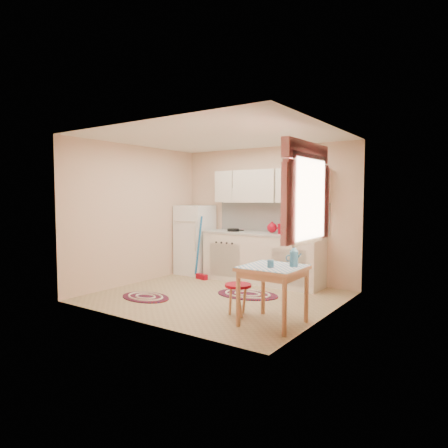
{
  "coord_description": "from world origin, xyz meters",
  "views": [
    {
      "loc": [
        3.64,
        -5.04,
        1.59
      ],
      "look_at": [
        -0.03,
        0.25,
        1.14
      ],
      "focal_mm": 32.0,
      "sensor_mm": 36.0,
      "label": 1
    }
  ],
  "objects": [
    {
      "name": "table",
      "position": [
        1.37,
        -0.71,
        0.36
      ],
      "size": [
        0.72,
        0.72,
        0.72
      ],
      "primitive_type": "cube",
      "color": "tan",
      "rests_on": "ground"
    },
    {
      "name": "base_cabinets",
      "position": [
        0.08,
        1.3,
        0.44
      ],
      "size": [
        2.25,
        0.6,
        0.88
      ],
      "primitive_type": "cube",
      "color": "silver",
      "rests_on": "ground"
    },
    {
      "name": "red_canister",
      "position": [
        0.48,
        1.3,
        1.0
      ],
      "size": [
        0.16,
        0.16,
        0.16
      ],
      "primitive_type": "cylinder",
      "rotation": [
        0.0,
        0.0,
        0.4
      ],
      "color": "maroon",
      "rests_on": "countertop"
    },
    {
      "name": "rug_left",
      "position": [
        -0.87,
        -0.7,
        0.01
      ],
      "size": [
        0.9,
        0.63,
        0.02
      ],
      "primitive_type": null,
      "rotation": [
        0.0,
        0.0,
        -0.07
      ],
      "color": "maroon",
      "rests_on": "ground"
    },
    {
      "name": "broom",
      "position": [
        -1.0,
        0.9,
        0.6
      ],
      "size": [
        0.3,
        0.18,
        1.2
      ],
      "primitive_type": null,
      "rotation": [
        0.0,
        0.0,
        -0.23
      ],
      "color": "blue",
      "rests_on": "ground"
    },
    {
      "name": "red_kettle",
      "position": [
        0.29,
        1.3,
        1.02
      ],
      "size": [
        0.21,
        0.19,
        0.2
      ],
      "primitive_type": null,
      "rotation": [
        0.0,
        0.0,
        -0.07
      ],
      "color": "maroon",
      "rests_on": "countertop"
    },
    {
      "name": "stool",
      "position": [
        0.82,
        -0.64,
        0.21
      ],
      "size": [
        0.45,
        0.45,
        0.42
      ],
      "primitive_type": "cylinder",
      "rotation": [
        0.0,
        0.0,
        -0.3
      ],
      "color": "maroon",
      "rests_on": "ground"
    },
    {
      "name": "frying_pan",
      "position": [
        -0.51,
        1.25,
        0.94
      ],
      "size": [
        0.24,
        0.24,
        0.05
      ],
      "primitive_type": "cylinder",
      "rotation": [
        0.0,
        0.0,
        -0.09
      ],
      "color": "black",
      "rests_on": "countertop"
    },
    {
      "name": "countertop",
      "position": [
        0.08,
        1.3,
        0.9
      ],
      "size": [
        2.27,
        0.62,
        0.04
      ],
      "primitive_type": "cube",
      "color": "#B3B2AA",
      "rests_on": "base_cabinets"
    },
    {
      "name": "fridge",
      "position": [
        -1.45,
        1.25,
        0.7
      ],
      "size": [
        0.65,
        0.6,
        1.4
      ],
      "primitive_type": "cube",
      "color": "white",
      "rests_on": "ground"
    },
    {
      "name": "coffee_pot",
      "position": [
        1.59,
        -0.59,
        0.85
      ],
      "size": [
        0.16,
        0.15,
        0.26
      ],
      "primitive_type": null,
      "rotation": [
        0.0,
        0.0,
        0.34
      ],
      "color": "#2B6085",
      "rests_on": "table"
    },
    {
      "name": "mug",
      "position": [
        1.39,
        -0.81,
        0.77
      ],
      "size": [
        0.09,
        0.09,
        0.1
      ],
      "primitive_type": "cylinder",
      "rotation": [
        0.0,
        0.0,
        -0.15
      ],
      "color": "#2B6085",
      "rests_on": "table"
    },
    {
      "name": "room_shell",
      "position": [
        0.16,
        0.24,
        1.6
      ],
      "size": [
        3.64,
        3.6,
        2.52
      ],
      "color": "tan",
      "rests_on": "ground"
    },
    {
      "name": "rug_center",
      "position": [
        0.35,
        0.36,
        0.01
      ],
      "size": [
        1.09,
        0.8,
        0.02
      ],
      "primitive_type": null,
      "rotation": [
        0.0,
        0.0,
        0.12
      ],
      "color": "maroon",
      "rests_on": "ground"
    }
  ]
}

